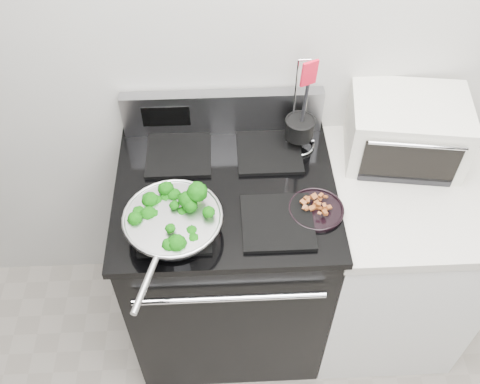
{
  "coord_description": "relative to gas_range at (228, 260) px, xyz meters",
  "views": [
    {
      "loc": [
        -0.31,
        0.14,
        2.37
      ],
      "look_at": [
        -0.25,
        1.36,
        0.98
      ],
      "focal_mm": 40.0,
      "sensor_mm": 36.0,
      "label": 1
    }
  ],
  "objects": [
    {
      "name": "back_wall",
      "position": [
        0.3,
        0.34,
        0.86
      ],
      "size": [
        4.0,
        0.02,
        2.7
      ],
      "primitive_type": "cube",
      "color": "silver",
      "rests_on": "ground"
    },
    {
      "name": "gas_range",
      "position": [
        0.0,
        0.0,
        0.0
      ],
      "size": [
        0.79,
        0.69,
        1.13
      ],
      "color": "black",
      "rests_on": "floor"
    },
    {
      "name": "counter",
      "position": [
        0.68,
        -0.0,
        -0.03
      ],
      "size": [
        0.62,
        0.68,
        0.92
      ],
      "color": "white",
      "rests_on": "floor"
    },
    {
      "name": "skillet",
      "position": [
        -0.17,
        -0.19,
        0.51
      ],
      "size": [
        0.33,
        0.51,
        0.07
      ],
      "rotation": [
        0.0,
        0.0,
        -0.28
      ],
      "color": "silver",
      "rests_on": "gas_range"
    },
    {
      "name": "broccoli_pile",
      "position": [
        -0.17,
        -0.19,
        0.53
      ],
      "size": [
        0.26,
        0.26,
        0.09
      ],
      "primitive_type": null,
      "color": "#043204",
      "rests_on": "skillet"
    },
    {
      "name": "bacon_plate",
      "position": [
        0.31,
        -0.13,
        0.48
      ],
      "size": [
        0.19,
        0.19,
        0.04
      ],
      "rotation": [
        0.0,
        0.0,
        -0.11
      ],
      "color": "black",
      "rests_on": "gas_range"
    },
    {
      "name": "utensil_holder",
      "position": [
        0.28,
        0.2,
        0.53
      ],
      "size": [
        0.13,
        0.13,
        0.39
      ],
      "rotation": [
        0.0,
        0.0,
        0.41
      ],
      "color": "silver",
      "rests_on": "gas_range"
    },
    {
      "name": "toaster_oven",
      "position": [
        0.67,
        0.17,
        0.55
      ],
      "size": [
        0.46,
        0.37,
        0.24
      ],
      "rotation": [
        0.0,
        0.0,
        -0.15
      ],
      "color": "white",
      "rests_on": "counter"
    }
  ]
}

